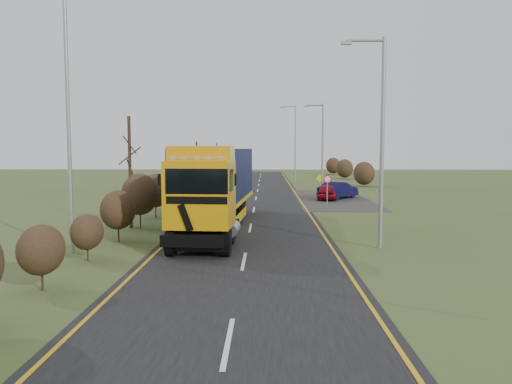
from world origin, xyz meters
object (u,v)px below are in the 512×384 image
at_px(lorry, 216,182).
at_px(streetlight_near, 380,134).
at_px(car_red_hatchback, 328,192).
at_px(speed_sign, 327,184).
at_px(car_blue_sedan, 338,190).

distance_m(lorry, streetlight_near, 9.58).
height_order(car_red_hatchback, speed_sign, speed_sign).
distance_m(car_red_hatchback, speed_sign, 3.68).
distance_m(lorry, car_red_hatchback, 17.27).
bearing_deg(car_blue_sedan, car_red_hatchback, 75.25).
distance_m(car_blue_sedan, speed_sign, 4.57).
bearing_deg(streetlight_near, lorry, 144.49).
bearing_deg(speed_sign, car_blue_sedan, 71.00).
height_order(streetlight_near, speed_sign, streetlight_near).
distance_m(car_red_hatchback, streetlight_near, 21.04).
distance_m(car_blue_sedan, streetlight_near, 21.77).
bearing_deg(speed_sign, car_red_hatchback, 81.98).
height_order(lorry, streetlight_near, streetlight_near).
bearing_deg(car_blue_sedan, lorry, 99.31).
relative_size(streetlight_near, speed_sign, 3.95).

